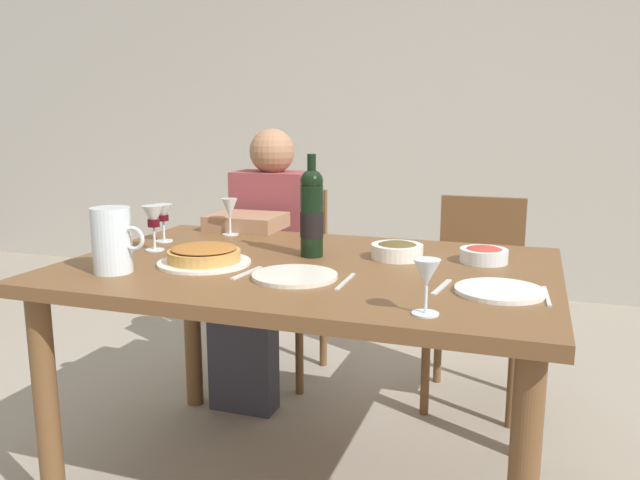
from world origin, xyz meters
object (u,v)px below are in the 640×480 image
(salad_bowl, at_px, (484,254))
(diner_left, at_px, (263,255))
(dinner_plate_left_setting, at_px, (295,276))
(dining_table, at_px, (308,292))
(wine_bottle, at_px, (312,213))
(wine_glass_right_diner, at_px, (163,215))
(chair_left, at_px, (284,269))
(olive_bowl, at_px, (397,250))
(dinner_plate_right_setting, at_px, (500,291))
(wine_glass_spare, at_px, (427,276))
(chair_right, at_px, (477,286))
(wine_glass_left_diner, at_px, (230,210))
(water_pitcher, at_px, (112,244))
(baked_tart, at_px, (204,256))
(wine_glass_centre, at_px, (153,219))

(salad_bowl, relative_size, diner_left, 0.13)
(dinner_plate_left_setting, bearing_deg, dining_table, 97.85)
(wine_bottle, distance_m, dinner_plate_left_setting, 0.32)
(wine_glass_right_diner, xyz_separation_m, chair_left, (0.17, 0.74, -0.36))
(wine_bottle, distance_m, olive_bowl, 0.30)
(wine_bottle, height_order, dinner_plate_right_setting, wine_bottle)
(wine_glass_spare, bearing_deg, chair_right, 89.14)
(dinner_plate_right_setting, bearing_deg, wine_glass_right_diner, 165.46)
(wine_bottle, height_order, wine_glass_left_diner, wine_bottle)
(wine_glass_spare, bearing_deg, water_pitcher, 173.62)
(wine_bottle, height_order, wine_glass_spare, wine_bottle)
(diner_left, bearing_deg, dinner_plate_left_setting, 118.81)
(baked_tart, bearing_deg, wine_glass_spare, -20.99)
(baked_tart, distance_m, salad_bowl, 0.87)
(chair_right, bearing_deg, dinner_plate_right_setting, 97.77)
(dinner_plate_right_setting, bearing_deg, water_pitcher, -172.77)
(baked_tart, bearing_deg, dinner_plate_left_setting, -11.56)
(chair_right, bearing_deg, water_pitcher, 51.27)
(wine_glass_centre, xyz_separation_m, wine_glass_spare, (1.00, -0.41, -0.02))
(olive_bowl, height_order, chair_left, chair_left)
(salad_bowl, xyz_separation_m, chair_right, (-0.07, 0.69, -0.29))
(wine_glass_left_diner, distance_m, wine_glass_right_diner, 0.26)
(water_pitcher, distance_m, wine_glass_left_diner, 0.65)
(baked_tart, bearing_deg, water_pitcher, -138.73)
(baked_tart, distance_m, olive_bowl, 0.61)
(chair_left, bearing_deg, wine_glass_spare, 123.78)
(wine_glass_left_diner, bearing_deg, dinner_plate_left_setting, -48.57)
(wine_glass_left_diner, relative_size, diner_left, 0.12)
(dining_table, bearing_deg, wine_glass_right_diner, 165.14)
(baked_tart, distance_m, dinner_plate_right_setting, 0.89)
(olive_bowl, bearing_deg, wine_glass_spare, -71.59)
(dining_table, xyz_separation_m, diner_left, (-0.45, 0.67, -0.05))
(water_pitcher, bearing_deg, chair_left, 87.47)
(wine_glass_centre, height_order, wine_glass_spare, wine_glass_centre)
(dinner_plate_left_setting, bearing_deg, chair_left, 113.75)
(water_pitcher, xyz_separation_m, diner_left, (0.05, 0.95, -0.23))
(wine_glass_right_diner, xyz_separation_m, chair_right, (1.07, 0.72, -0.36))
(baked_tart, relative_size, wine_glass_centre, 1.86)
(dining_table, distance_m, baked_tart, 0.34)
(chair_left, bearing_deg, diner_left, 89.92)
(baked_tart, relative_size, olive_bowl, 1.73)
(water_pitcher, distance_m, wine_glass_spare, 0.94)
(wine_glass_right_diner, xyz_separation_m, dinner_plate_left_setting, (0.64, -0.34, -0.09))
(water_pitcher, height_order, diner_left, diner_left)
(wine_glass_spare, distance_m, chair_right, 1.33)
(wine_bottle, bearing_deg, wine_glass_spare, -47.50)
(wine_glass_spare, height_order, dinner_plate_left_setting, wine_glass_spare)
(dinner_plate_right_setting, bearing_deg, baked_tart, 177.49)
(wine_bottle, xyz_separation_m, chair_right, (0.48, 0.78, -0.41))
(olive_bowl, height_order, wine_glass_right_diner, wine_glass_right_diner)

